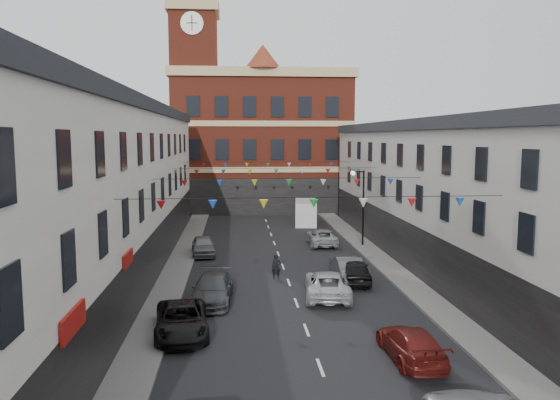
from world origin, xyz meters
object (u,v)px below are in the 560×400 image
object	(u,v)px
car_right_c	(411,344)
car_left_c	(182,320)
car_left_d	(212,289)
moving_car	(328,284)
pedestrian	(276,267)
car_right_d	(355,271)
car_right_f	(322,237)
car_left_e	(203,246)
white_van	(306,212)
car_right_e	(347,267)
street_lamp	(360,197)

from	to	relation	value
car_right_c	car_left_c	bearing A→B (deg)	-22.38
car_left_d	moving_car	world-z (taller)	car_left_d
car_left_c	pedestrian	world-z (taller)	pedestrian
car_right_d	moving_car	bearing A→B (deg)	58.37
car_left_c	car_right_f	world-z (taller)	car_left_c
pedestrian	car_left_c	bearing A→B (deg)	-112.92
car_left_e	pedestrian	xyz separation A→B (m)	(4.78, -7.18, 0.07)
car_right_f	white_van	xyz separation A→B (m)	(0.07, 10.62, 0.50)
white_van	pedestrian	bearing A→B (deg)	-95.71
car_right_e	car_right_c	bearing A→B (deg)	90.56
moving_car	car_right_c	bearing A→B (deg)	108.96
car_right_f	pedestrian	world-z (taller)	pedestrian
car_left_c	car_right_c	world-z (taller)	car_left_c
car_right_e	pedestrian	world-z (taller)	pedestrian
moving_car	white_van	size ratio (longest dim) A/B	0.98
car_right_e	car_right_f	world-z (taller)	car_right_e
car_right_f	car_left_d	bearing A→B (deg)	62.17
car_right_f	moving_car	world-z (taller)	moving_car
car_right_c	car_right_e	distance (m)	12.22
car_left_c	car_right_c	xyz separation A→B (m)	(9.10, -3.44, -0.03)
car_left_e	car_right_d	bearing A→B (deg)	-47.38
car_right_d	street_lamp	bearing A→B (deg)	-98.35
moving_car	car_left_c	bearing A→B (deg)	41.97
white_van	car_left_e	bearing A→B (deg)	-117.93
street_lamp	car_left_e	xyz separation A→B (m)	(-12.02, -1.97, -3.21)
street_lamp	moving_car	world-z (taller)	street_lamp
street_lamp	white_van	distance (m)	12.18
car_left_d	car_right_f	distance (m)	16.57
car_right_c	pedestrian	distance (m)	13.14
white_van	car_left_d	bearing A→B (deg)	-101.47
car_right_d	pedestrian	distance (m)	4.72
car_right_e	car_left_d	bearing A→B (deg)	28.37
car_left_e	white_van	size ratio (longest dim) A/B	0.79
car_right_c	moving_car	world-z (taller)	moving_car
car_right_d	moving_car	size ratio (longest dim) A/B	0.84
car_left_c	white_van	xyz separation A→B (m)	(9.30, 29.66, 0.48)
street_lamp	car_right_d	bearing A→B (deg)	-104.51
street_lamp	car_right_d	distance (m)	11.16
car_left_c	car_right_e	xyz separation A→B (m)	(9.10, 8.78, 0.04)
car_right_c	white_van	xyz separation A→B (m)	(0.20, 33.11, 0.51)
car_right_d	white_van	world-z (taller)	white_van
street_lamp	car_right_f	world-z (taller)	street_lamp
car_left_c	car_right_e	world-z (taller)	car_right_e
car_left_c	car_left_e	bearing A→B (deg)	84.19
moving_car	pedestrian	distance (m)	4.61
street_lamp	car_right_f	xyz separation A→B (m)	(-2.82, 0.92, -3.26)
car_left_d	pedestrian	size ratio (longest dim) A/B	3.21
car_left_d	car_left_e	world-z (taller)	car_left_d
car_left_c	car_right_d	xyz separation A→B (m)	(9.37, 7.77, 0.05)
car_right_d	car_left_c	bearing A→B (deg)	45.81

